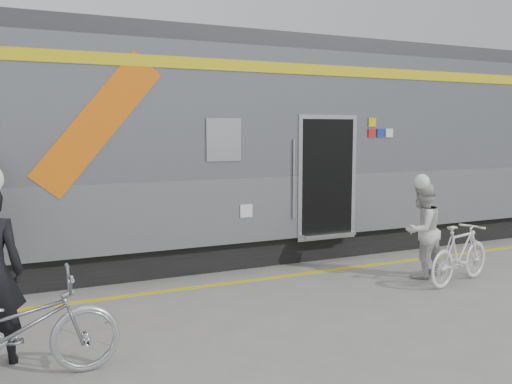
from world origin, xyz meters
TOP-DOWN VIEW (x-y plane):
  - ground at (0.00, 0.00)m, footprint 90.00×90.00m
  - train at (-0.51, 4.19)m, footprint 24.00×3.17m
  - safety_strip at (0.00, 2.15)m, footprint 24.00×0.12m
  - bicycle_left at (-3.58, -0.13)m, footprint 2.01×0.72m
  - woman at (2.55, 1.19)m, footprint 0.88×0.76m
  - bicycle_right at (2.85, 0.64)m, footprint 1.63×0.83m
  - helmet_woman at (2.55, 1.19)m, footprint 0.25×0.25m

SIDE VIEW (x-z plane):
  - ground at x=0.00m, z-range 0.00..0.00m
  - safety_strip at x=0.00m, z-range 0.00..0.01m
  - bicycle_right at x=2.85m, z-range 0.00..0.94m
  - bicycle_left at x=-3.58m, z-range 0.00..1.05m
  - woman at x=2.55m, z-range 0.00..1.56m
  - helmet_woman at x=2.55m, z-range 1.56..1.81m
  - train at x=-0.51m, z-range 0.00..4.10m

